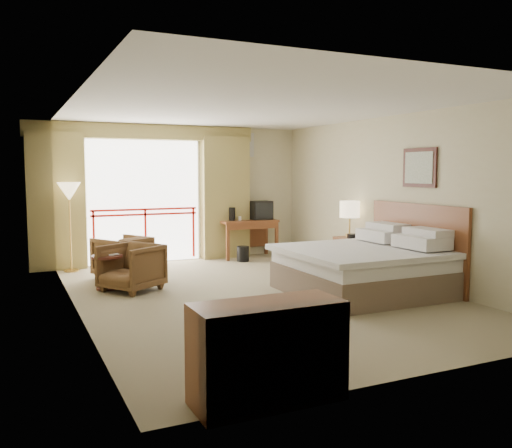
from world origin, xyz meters
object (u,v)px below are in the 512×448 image
wastebasket (243,254)px  armchair_near (132,291)px  bed (365,268)px  nightstand (351,255)px  table_lamp (350,210)px  dresser (268,352)px  desk (247,228)px  tv (261,210)px  armchair_far (123,278)px  side_table (107,266)px  floor_lamp (69,195)px

wastebasket → armchair_near: size_ratio=0.39×
bed → nightstand: bearing=62.4°
nightstand → armchair_near: bearing=179.8°
table_lamp → dresser: size_ratio=0.53×
nightstand → desk: size_ratio=0.52×
desk → tv: 0.48m
nightstand → armchair_far: nightstand is taller
nightstand → table_lamp: table_lamp is taller
table_lamp → side_table: bearing=175.6°
tv → floor_lamp: size_ratio=0.27×
bed → side_table: bed is taller
table_lamp → side_table: (-4.19, 0.33, -0.75)m
wastebasket → floor_lamp: size_ratio=0.19×
nightstand → dresser: (-3.75, -4.29, 0.08)m
wastebasket → dresser: (-2.46, -6.15, 0.24)m
bed → dresser: (-2.98, -2.82, 0.02)m
dresser → tv: bearing=68.1°
desk → armchair_near: (-2.89, -2.24, -0.61)m
armchair_far → floor_lamp: size_ratio=0.49×
armchair_near → dresser: size_ratio=0.66×
bed → nightstand: (0.77, 1.48, -0.06)m
bed → tv: (0.09, 3.77, 0.60)m
side_table → floor_lamp: bearing=100.5°
side_table → wastebasket: bearing=27.1°
armchair_near → floor_lamp: 2.55m
table_lamp → wastebasket: 2.42m
desk → armchair_near: 3.71m
desk → armchair_far: bearing=-161.9°
desk → side_table: 3.77m
desk → side_table: bearing=-152.9°
wastebasket → armchair_near: bearing=-146.0°
armchair_far → dresser: size_ratio=0.66×
table_lamp → wastebasket: table_lamp is taller
wastebasket → nightstand: bearing=-55.2°
bed → floor_lamp: (-3.75, 3.64, 1.00)m
desk → wastebasket: desk is taller
table_lamp → floor_lamp: 5.00m
armchair_far → armchair_near: size_ratio=1.00×
table_lamp → dresser: bearing=-130.8°
nightstand → armchair_far: size_ratio=0.80×
table_lamp → armchair_near: 4.03m
bed → wastebasket: (-0.52, 3.34, -0.22)m
armchair_near → side_table: bearing=-163.7°
tv → nightstand: bearing=-75.6°
table_lamp → dresser: table_lamp is taller
nightstand → floor_lamp: size_ratio=0.39×
floor_lamp → wastebasket: bearing=-5.4°
armchair_near → bed: bearing=29.5°
armchair_near → floor_lamp: bearing=164.0°
wastebasket → armchair_near: armchair_near is taller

